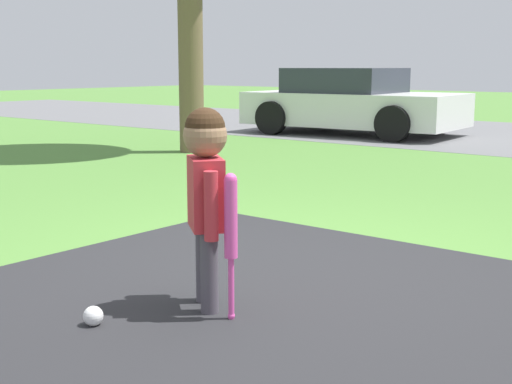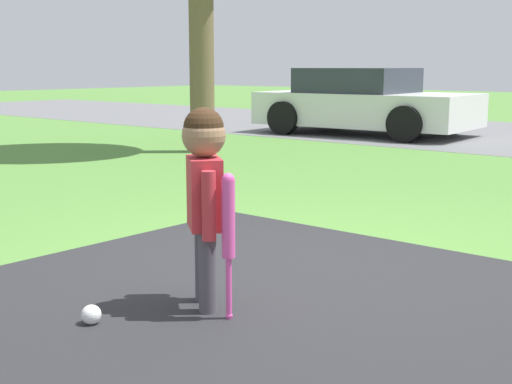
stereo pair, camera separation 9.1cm
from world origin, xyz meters
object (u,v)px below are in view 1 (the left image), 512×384
object	(u,v)px
child	(206,180)
parked_car	(352,103)
baseball_bat	(231,225)
sports_ball	(93,316)

from	to	relation	value
child	parked_car	distance (m)	9.69
parked_car	baseball_bat	bearing A→B (deg)	-66.35
sports_ball	parked_car	xyz separation A→B (m)	(-4.19, 9.16, 0.52)
child	parked_car	size ratio (longest dim) A/B	0.26
child	parked_car	world-z (taller)	parked_car
child	sports_ball	bearing A→B (deg)	-75.15
child	baseball_bat	world-z (taller)	child
baseball_bat	sports_ball	world-z (taller)	baseball_bat
baseball_bat	sports_ball	distance (m)	0.79
child	parked_car	xyz separation A→B (m)	(-4.43, 8.62, -0.10)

